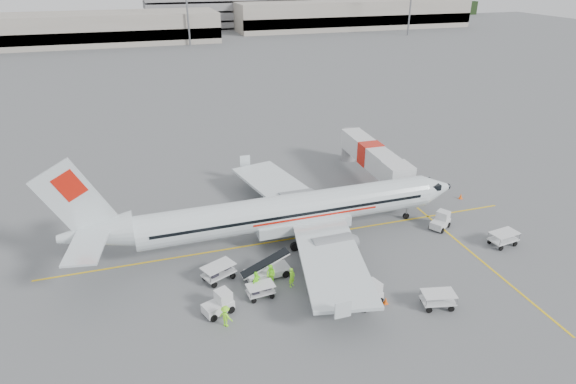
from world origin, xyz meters
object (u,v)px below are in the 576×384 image
(tug_fore, at_px, (440,221))
(tug_mid, at_px, (367,294))
(belt_loader, at_px, (267,263))
(jet_bridge, at_px, (370,161))
(aircraft, at_px, (291,190))
(tug_aft, at_px, (218,303))

(tug_fore, distance_m, tug_mid, 14.13)
(tug_fore, bearing_deg, belt_loader, 156.56)
(belt_loader, distance_m, tug_fore, 17.87)
(tug_mid, bearing_deg, jet_bridge, 45.42)
(aircraft, height_order, tug_fore, aircraft)
(jet_bridge, bearing_deg, tug_mid, -115.17)
(tug_aft, bearing_deg, tug_mid, -33.13)
(tug_mid, bearing_deg, tug_aft, 149.74)
(jet_bridge, bearing_deg, tug_fore, -83.29)
(jet_bridge, distance_m, tug_mid, 23.28)
(tug_fore, bearing_deg, tug_aft, 162.86)
(tug_fore, distance_m, tug_aft, 22.99)
(tug_aft, bearing_deg, aircraft, 24.62)
(belt_loader, relative_size, tug_aft, 2.22)
(belt_loader, bearing_deg, jet_bridge, 36.80)
(tug_fore, bearing_deg, jet_bridge, 63.61)
(tug_mid, bearing_deg, tug_fore, 16.98)
(jet_bridge, distance_m, tug_fore, 12.81)
(tug_mid, distance_m, tug_aft, 10.93)
(aircraft, xyz_separation_m, jet_bridge, (12.85, 10.19, -2.75))
(belt_loader, xyz_separation_m, tug_aft, (-4.57, -3.23, -0.46))
(tug_mid, bearing_deg, aircraft, 85.17)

